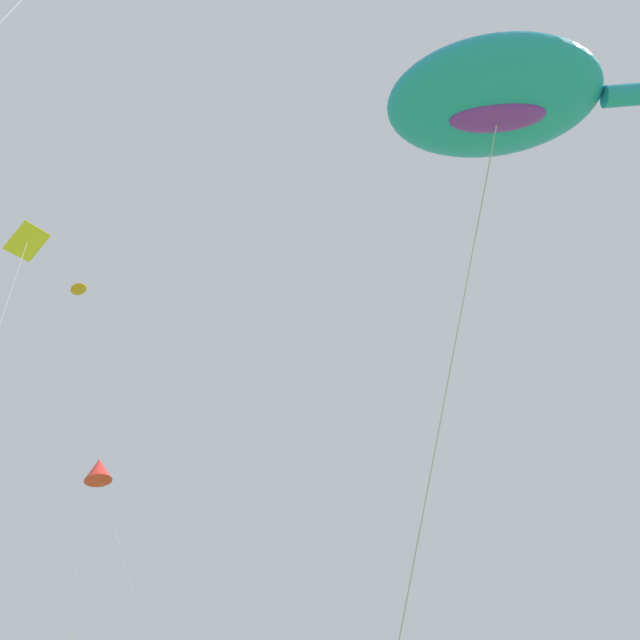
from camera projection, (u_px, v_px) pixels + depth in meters
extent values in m
ellipsoid|color=#1E8CBF|center=(493.00, 100.00, 11.88)|extent=(5.03, 5.27, 1.24)
ellipsoid|color=purple|center=(497.00, 117.00, 11.58)|extent=(1.76, 1.96, 0.45)
cylinder|color=#B2B2B7|center=(445.00, 397.00, 9.14)|extent=(0.96, 3.60, 11.61)
cone|color=red|center=(99.00, 470.00, 19.11)|extent=(1.05, 1.20, 1.02)
cylinder|color=#B2B2B7|center=(135.00, 603.00, 17.36)|extent=(3.24, 1.88, 8.04)
ellipsoid|color=orange|center=(79.00, 289.00, 19.39)|extent=(0.52, 0.81, 0.19)
cylinder|color=#B2B2B7|center=(75.00, 497.00, 16.99)|extent=(3.41, 0.74, 13.32)
cube|color=yellow|center=(27.00, 242.00, 13.99)|extent=(0.88, 1.03, 0.88)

